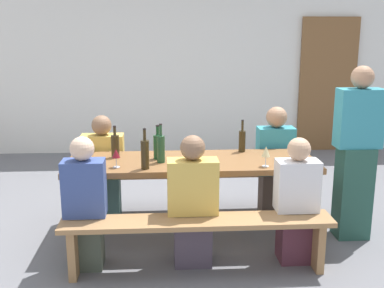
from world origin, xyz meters
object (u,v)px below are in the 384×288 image
(tasting_table, at_px, (192,168))
(wine_glass_2, at_px, (266,152))
(bench_near, at_px, (197,230))
(wine_glass_0, at_px, (116,154))
(wine_glass_1, at_px, (81,146))
(seated_guest_near_2, at_px, (296,204))
(seated_guest_far_1, at_px, (275,164))
(wine_bottle_1, at_px, (242,140))
(bench_far, at_px, (188,179))
(wine_bottle_0, at_px, (161,148))
(wine_bottle_2, at_px, (158,146))
(wine_bottle_3, at_px, (115,146))
(seated_guest_near_0, at_px, (85,206))
(seated_guest_far_0, at_px, (104,171))
(wine_bottle_4, at_px, (145,154))
(standing_host, at_px, (356,157))
(seated_guest_near_1, at_px, (193,205))
(wooden_door, at_px, (327,85))

(tasting_table, xyz_separation_m, wine_glass_2, (0.62, -0.25, 0.21))
(bench_near, height_order, wine_glass_0, wine_glass_0)
(wine_glass_1, distance_m, seated_guest_near_2, 2.00)
(tasting_table, xyz_separation_m, seated_guest_far_1, (0.89, 0.51, -0.12))
(wine_bottle_1, bearing_deg, tasting_table, -151.15)
(bench_far, height_order, seated_guest_far_1, seated_guest_far_1)
(wine_bottle_0, distance_m, wine_bottle_1, 0.85)
(wine_bottle_2, distance_m, wine_bottle_3, 0.40)
(wine_bottle_1, xyz_separation_m, wine_glass_1, (-1.52, -0.10, -0.01))
(seated_guest_near_0, bearing_deg, bench_near, -99.55)
(bench_near, distance_m, wine_bottle_1, 1.18)
(bench_near, distance_m, wine_glass_1, 1.41)
(seated_guest_near_0, bearing_deg, seated_guest_far_0, -1.49)
(wine_bottle_0, bearing_deg, seated_guest_far_0, 135.76)
(bench_near, height_order, wine_bottle_1, wine_bottle_1)
(wine_glass_0, relative_size, seated_guest_near_0, 0.15)
(bench_far, xyz_separation_m, wine_glass_0, (-0.66, -0.86, 0.51))
(seated_guest_near_2, height_order, seated_guest_far_1, seated_guest_far_1)
(tasting_table, xyz_separation_m, wine_bottle_2, (-0.31, 0.07, 0.20))
(wine_bottle_1, bearing_deg, wine_bottle_2, -165.42)
(wine_bottle_2, bearing_deg, bench_near, -67.07)
(wine_bottle_1, distance_m, seated_guest_far_1, 0.55)
(wine_bottle_4, bearing_deg, standing_host, 5.34)
(wine_glass_2, bearing_deg, wine_bottle_3, 163.52)
(wine_bottle_0, bearing_deg, wine_glass_0, -160.25)
(wine_bottle_0, xyz_separation_m, wine_bottle_3, (-0.42, 0.20, -0.02))
(bench_far, xyz_separation_m, wine_bottle_0, (-0.28, -0.72, 0.52))
(seated_guest_near_1, bearing_deg, seated_guest_far_0, 39.24)
(tasting_table, distance_m, seated_guest_near_1, 0.54)
(seated_guest_near_2, xyz_separation_m, seated_guest_far_1, (0.06, 1.03, 0.05))
(wooden_door, height_order, wine_bottle_4, wooden_door)
(wine_bottle_2, bearing_deg, tasting_table, -12.09)
(wooden_door, height_order, wine_bottle_3, wooden_door)
(bench_near, relative_size, wine_glass_0, 13.19)
(bench_near, distance_m, wine_glass_0, 0.96)
(wine_glass_0, relative_size, wine_glass_2, 0.90)
(wine_bottle_1, relative_size, wine_glass_1, 2.12)
(bench_far, xyz_separation_m, seated_guest_near_2, (0.83, -1.18, 0.14))
(wine_glass_1, relative_size, standing_host, 0.09)
(wine_bottle_2, bearing_deg, standing_host, -4.41)
(wine_glass_2, height_order, seated_guest_near_2, seated_guest_near_2)
(tasting_table, height_order, wine_glass_0, wine_glass_0)
(bench_near, xyz_separation_m, wine_bottle_0, (-0.28, 0.61, 0.52))
(wine_glass_1, bearing_deg, seated_guest_far_1, 9.94)
(wine_bottle_1, bearing_deg, wine_glass_1, -176.29)
(bench_far, distance_m, seated_guest_far_1, 0.92)
(wine_bottle_1, distance_m, wine_bottle_3, 1.21)
(tasting_table, xyz_separation_m, wine_bottle_1, (0.50, 0.28, 0.19))
(tasting_table, relative_size, wine_glass_2, 12.43)
(wooden_door, bearing_deg, seated_guest_near_0, -131.06)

